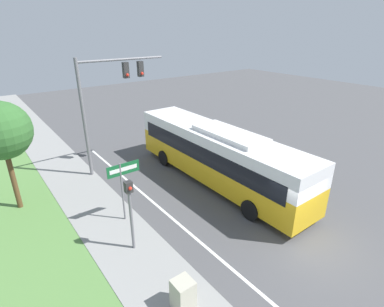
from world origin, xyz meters
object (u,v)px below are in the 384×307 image
Objects in this scene: bus at (217,153)px; street_sign at (123,179)px; pedestrian_signal at (130,205)px; signal_gantry at (107,93)px; utility_cabinet at (183,295)px.

bus reaches higher than street_sign.
pedestrian_signal is 1.06× the size of street_sign.
bus is 1.76× the size of signal_gantry.
utility_cabinet is at bearing -97.29° from street_sign.
utility_cabinet is at bearing -90.65° from pedestrian_signal.
pedestrian_signal is (-6.55, -2.39, 0.31)m from bus.
pedestrian_signal is 2.15m from street_sign.
bus reaches higher than utility_cabinet.
signal_gantry is at bearing 71.56° from pedestrian_signal.
utility_cabinet is (-0.04, -3.50, -1.48)m from pedestrian_signal.
street_sign is 5.78m from utility_cabinet.
bus reaches higher than pedestrian_signal.
bus is at bearing 20.00° from pedestrian_signal.
pedestrian_signal is 3.80m from utility_cabinet.
pedestrian_signal is 2.93× the size of utility_cabinet.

